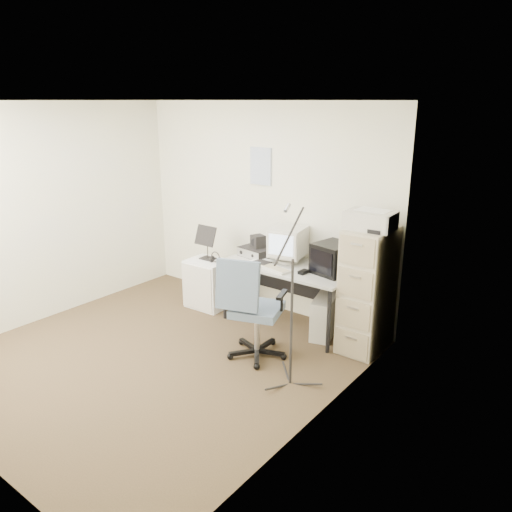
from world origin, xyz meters
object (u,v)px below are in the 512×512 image
Objects in this scene: office_chair at (257,308)px; side_cart at (208,283)px; filing_cabinet at (368,290)px; desk at (288,296)px.

side_cart is (-1.27, 0.65, -0.22)m from office_chair.
filing_cabinet reaches higher than desk.
filing_cabinet is 0.87× the size of desk.
filing_cabinet is 2.13× the size of side_cart.
office_chair reaches higher than side_cart.
office_chair is at bearing -29.47° from side_cart.
side_cart is at bearing -172.39° from desk.
filing_cabinet is 2.09m from side_cart.
filing_cabinet reaches higher than side_cart.
office_chair reaches higher than desk.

